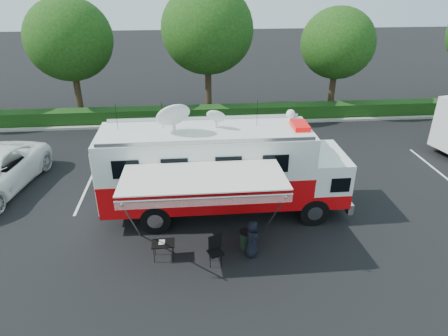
# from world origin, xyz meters

# --- Properties ---
(ground_plane) EXTENTS (120.00, 120.00, 0.00)m
(ground_plane) POSITION_xyz_m (0.00, 0.00, 0.00)
(ground_plane) COLOR black
(ground_plane) RESTS_ON ground
(back_border) EXTENTS (60.00, 6.14, 8.87)m
(back_border) POSITION_xyz_m (1.14, 12.90, 5.00)
(back_border) COLOR #9E998E
(back_border) RESTS_ON ground_plane
(stall_lines) EXTENTS (24.12, 5.50, 0.01)m
(stall_lines) POSITION_xyz_m (-0.50, 3.00, 0.00)
(stall_lines) COLOR silver
(stall_lines) RESTS_ON ground_plane
(command_truck) EXTENTS (10.18, 2.80, 4.89)m
(command_truck) POSITION_xyz_m (-0.09, -0.00, 2.09)
(command_truck) COLOR black
(command_truck) RESTS_ON ground_plane
(awning) EXTENTS (5.56, 2.85, 3.35)m
(awning) POSITION_xyz_m (-1.00, -2.90, 3.15)
(awning) COLOR silver
(awning) RESTS_ON ground_plane
(person) EXTENTS (0.51, 0.75, 1.47)m
(person) POSITION_xyz_m (0.72, -3.02, 0.00)
(person) COLOR black
(person) RESTS_ON ground_plane
(folding_table) EXTENTS (0.83, 0.59, 0.70)m
(folding_table) POSITION_xyz_m (-2.50, -2.92, 0.65)
(folding_table) COLOR black
(folding_table) RESTS_ON ground_plane
(folding_chair) EXTENTS (0.64, 0.68, 1.06)m
(folding_chair) POSITION_xyz_m (-0.65, -3.27, 0.63)
(folding_chair) COLOR black
(folding_chair) RESTS_ON ground_plane
(trash_bin) EXTENTS (0.49, 0.49, 0.73)m
(trash_bin) POSITION_xyz_m (0.55, -2.54, 0.37)
(trash_bin) COLOR black
(trash_bin) RESTS_ON ground_plane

